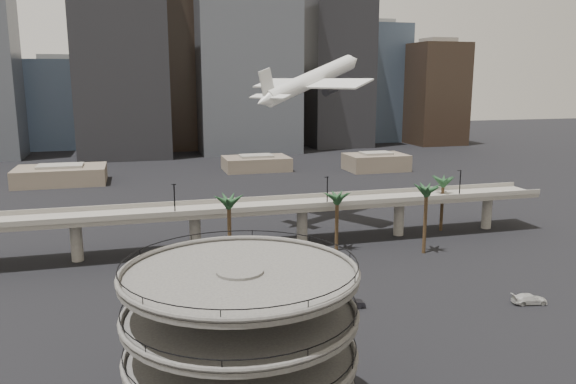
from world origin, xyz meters
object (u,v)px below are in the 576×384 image
object	(u,v)px
parking_ramp	(241,335)
car_a	(330,327)
airborne_jet	(311,80)
car_c	(529,299)
overpass	(250,212)
car_b	(350,303)

from	to	relation	value
parking_ramp	car_a	bearing A→B (deg)	48.88
airborne_jet	car_c	distance (m)	68.48
airborne_jet	car_c	world-z (taller)	airborne_jet
overpass	car_a	xyz separation A→B (m)	(2.40, -41.36, -6.52)
parking_ramp	airborne_jet	distance (m)	86.35
car_a	car_c	distance (m)	32.52
car_b	car_c	xyz separation A→B (m)	(26.94, -5.77, -0.00)
overpass	car_a	bearing A→B (deg)	-86.68
car_a	car_c	size ratio (longest dim) A/B	0.91
car_a	car_b	world-z (taller)	car_a
car_a	car_b	bearing A→B (deg)	-31.51
overpass	airborne_jet	world-z (taller)	airborne_jet
parking_ramp	car_b	xyz separation A→B (m)	(20.97, 24.65, -9.07)
car_a	car_b	xyz separation A→B (m)	(5.56, 7.01, -0.05)
car_c	parking_ramp	bearing A→B (deg)	122.13
parking_ramp	airborne_jet	world-z (taller)	airborne_jet
car_b	car_a	bearing A→B (deg)	143.44
airborne_jet	car_a	bearing A→B (deg)	-136.16
airborne_jet	car_b	world-z (taller)	airborne_jet
airborne_jet	car_a	xyz separation A→B (m)	(-16.11, -59.29, -32.36)
overpass	car_c	world-z (taller)	overpass
car_a	car_b	size ratio (longest dim) A/B	1.04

